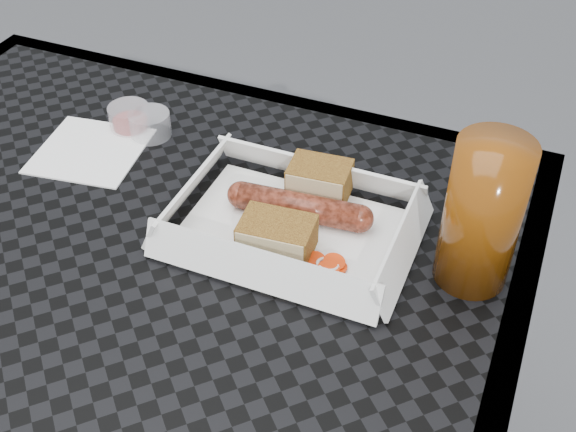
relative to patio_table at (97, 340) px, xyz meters
The scene contains 10 objects.
patio_table is the anchor object (origin of this frame).
food_tray 0.23m from the patio_table, 44.70° to the left, with size 0.22×0.15×0.00m, color white.
bratwurst 0.25m from the patio_table, 48.28° to the left, with size 0.16×0.04×0.03m.
bread_near 0.28m from the patio_table, 53.19° to the left, with size 0.06×0.05×0.04m, color brown.
bread_far 0.21m from the patio_table, 37.66° to the left, with size 0.07×0.05×0.04m, color brown.
veg_garnish 0.24m from the patio_table, 27.46° to the left, with size 0.03×0.03×0.00m.
napkin 0.24m from the patio_table, 122.49° to the left, with size 0.12×0.12×0.00m, color white.
condiment_cup_sauce 0.29m from the patio_table, 112.34° to the left, with size 0.05×0.05×0.03m, color maroon.
condiment_cup_empty 0.28m from the patio_table, 106.28° to the left, with size 0.05×0.05×0.03m, color silver.
drink_glass 0.40m from the patio_table, 25.49° to the left, with size 0.07×0.07×0.15m, color #643008.
Camera 1 is at (0.36, -0.36, 1.25)m, focal length 45.00 mm.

